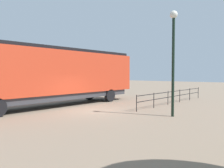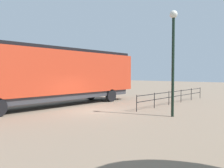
{
  "view_description": "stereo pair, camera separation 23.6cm",
  "coord_description": "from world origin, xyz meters",
  "views": [
    {
      "loc": [
        11.0,
        -10.84,
        2.48
      ],
      "look_at": [
        1.43,
        0.34,
        1.83
      ],
      "focal_mm": 36.98,
      "sensor_mm": 36.0,
      "label": 1
    },
    {
      "loc": [
        11.18,
        -10.69,
        2.48
      ],
      "look_at": [
        1.43,
        0.34,
        1.83
      ],
      "focal_mm": 36.98,
      "sensor_mm": 36.0,
      "label": 2
    }
  ],
  "objects": [
    {
      "name": "platform_fence",
      "position": [
        2.5,
        7.07,
        0.73
      ],
      "size": [
        0.05,
        11.07,
        1.11
      ],
      "color": "black",
      "rests_on": "ground_plane"
    },
    {
      "name": "lamp_post",
      "position": [
        5.02,
        1.57,
        4.0
      ],
      "size": [
        0.45,
        0.45,
        6.09
      ],
      "color": "black",
      "rests_on": "ground_plane"
    },
    {
      "name": "ground_plane",
      "position": [
        0.0,
        0.0,
        0.0
      ],
      "size": [
        120.0,
        120.0,
        0.0
      ],
      "primitive_type": "plane",
      "color": "#84705B"
    },
    {
      "name": "locomotive",
      "position": [
        -3.74,
        0.26,
        2.46
      ],
      "size": [
        2.91,
        15.31,
        4.43
      ],
      "color": "red",
      "rests_on": "ground_plane"
    }
  ]
}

